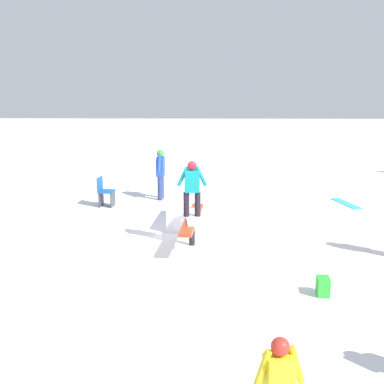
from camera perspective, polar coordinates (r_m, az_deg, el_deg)
The scene contains 8 objects.
ground_plane at distance 12.52m, azimuth -0.00°, elevation -5.66°, with size 60.00×60.00×0.00m, color white.
rail_feature at distance 12.35m, azimuth -0.00°, elevation -3.15°, with size 2.54×0.55×0.67m.
snow_kicker_ramp at distance 14.07m, azimuth 0.86°, elevation -2.33°, with size 1.80×1.50×0.55m, color white.
main_rider_on_rail at distance 12.16m, azimuth -0.00°, elevation 0.19°, with size 1.47×0.70×1.32m.
bystander_blue at distance 16.57m, azimuth -3.37°, elevation 2.19°, with size 0.71×0.26×1.56m.
loose_snowboard_cyan at distance 16.80m, azimuth 16.11°, elevation -1.19°, with size 1.35×0.28×0.02m, color #31C0D2.
folding_chair at distance 15.97m, azimuth -9.27°, elevation -0.08°, with size 0.50×0.50×0.88m.
backpack_on_snow at distance 10.15m, azimuth 13.79°, elevation -9.74°, with size 0.30×0.22×0.34m, color green.
Camera 1 is at (11.83, 0.15, 4.09)m, focal length 50.00 mm.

